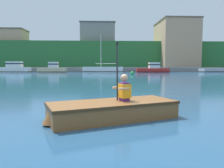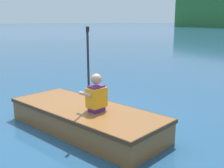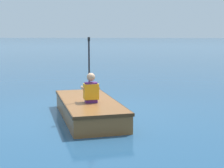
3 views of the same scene
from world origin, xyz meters
TOP-DOWN VIEW (x-y plane):
  - ground_plane at (0.00, 0.00)m, footprint 300.00×300.00m
  - rowboat_foreground at (0.28, 0.08)m, footprint 3.04×2.05m
  - person_paddler at (0.57, 0.19)m, footprint 0.42×0.43m

SIDE VIEW (x-z plane):
  - ground_plane at x=0.00m, z-range 0.00..0.00m
  - rowboat_foreground at x=0.28m, z-range 0.03..0.42m
  - person_paddler at x=0.57m, z-range 0.01..1.33m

